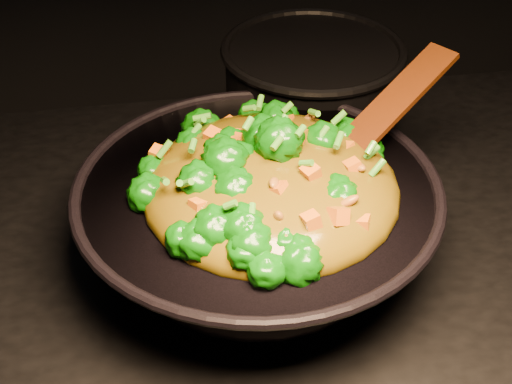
{
  "coord_description": "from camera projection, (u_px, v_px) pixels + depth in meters",
  "views": [
    {
      "loc": [
        -0.18,
        -0.57,
        1.49
      ],
      "look_at": [
        -0.07,
        0.06,
        1.0
      ],
      "focal_mm": 50.0,
      "sensor_mm": 36.0,
      "label": 1
    }
  ],
  "objects": [
    {
      "name": "wok",
      "position": [
        257.0,
        225.0,
        0.83
      ],
      "size": [
        0.49,
        0.49,
        0.11
      ],
      "primitive_type": null,
      "rotation": [
        0.0,
        0.0,
        -0.27
      ],
      "color": "black",
      "rests_on": "stovetop"
    },
    {
      "name": "stir_fry",
      "position": [
        271.0,
        156.0,
        0.75
      ],
      "size": [
        0.36,
        0.36,
        0.1
      ],
      "primitive_type": null,
      "rotation": [
        0.0,
        0.0,
        0.31
      ],
      "color": "#0C5906",
      "rests_on": "wok"
    },
    {
      "name": "back_pot",
      "position": [
        311.0,
        90.0,
        1.04
      ],
      "size": [
        0.27,
        0.27,
        0.14
      ],
      "primitive_type": "cylinder",
      "rotation": [
        0.0,
        0.0,
        0.1
      ],
      "color": "black",
      "rests_on": "stovetop"
    },
    {
      "name": "spatula",
      "position": [
        373.0,
        124.0,
        0.81
      ],
      "size": [
        0.23,
        0.17,
        0.11
      ],
      "primitive_type": "cube",
      "rotation": [
        0.0,
        -0.38,
        0.57
      ],
      "color": "#360F05",
      "rests_on": "wok"
    }
  ]
}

